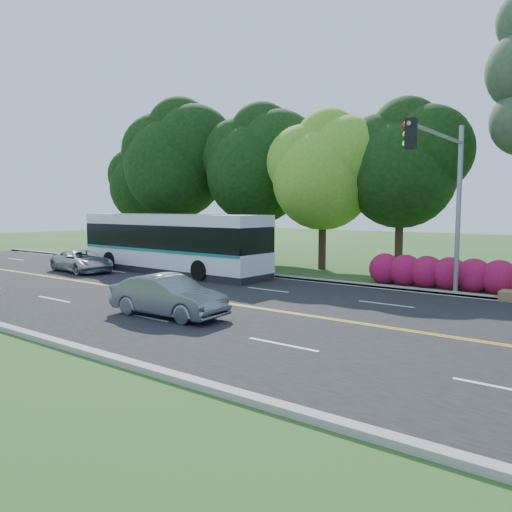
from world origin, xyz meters
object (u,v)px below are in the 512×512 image
Objects in this scene: traffic_signal at (446,181)px; sedan at (168,296)px; transit_bus at (171,244)px; suv at (82,261)px.

traffic_signal is 1.66× the size of sedan.
transit_bus is 2.86× the size of suv.
transit_bus is 11.60m from sedan.
traffic_signal is at bearing -73.50° from suv.
transit_bus is 3.00× the size of sedan.
transit_bus is at bearing -178.75° from traffic_signal.
suv is (-19.05, -3.20, -4.04)m from traffic_signal.
traffic_signal is 19.74m from suv.
transit_bus is (-14.81, -0.32, -3.03)m from traffic_signal.
transit_bus is at bearing 42.64° from sedan.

